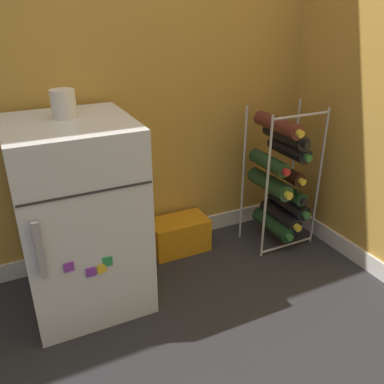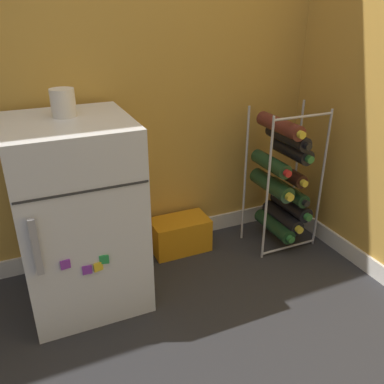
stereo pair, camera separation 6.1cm
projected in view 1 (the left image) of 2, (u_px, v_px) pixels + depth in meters
ground_plane at (214, 306)px, 1.77m from camera, size 14.00×14.00×0.00m
mini_fridge at (80, 216)px, 1.68m from camera, size 0.47×0.51×0.80m
wine_rack at (280, 179)px, 2.11m from camera, size 0.34×0.33×0.75m
soda_box at (179, 235)px, 2.15m from camera, size 0.30×0.17×0.18m
fridge_top_cup at (63, 104)px, 1.53m from camera, size 0.09×0.09×0.11m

